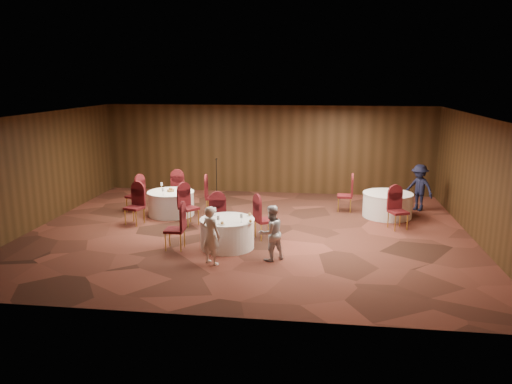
# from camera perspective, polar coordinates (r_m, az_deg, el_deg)

# --- Properties ---
(ground) EXTENTS (12.00, 12.00, 0.00)m
(ground) POSITION_cam_1_polar(r_m,az_deg,el_deg) (13.80, -0.93, -4.62)
(ground) COLOR black
(ground) RESTS_ON ground
(room_shell) EXTENTS (12.00, 12.00, 12.00)m
(room_shell) POSITION_cam_1_polar(r_m,az_deg,el_deg) (13.34, -0.96, 3.46)
(room_shell) COLOR silver
(room_shell) RESTS_ON ground
(table_main) EXTENTS (1.36, 1.36, 0.74)m
(table_main) POSITION_cam_1_polar(r_m,az_deg,el_deg) (12.51, -3.30, -4.70)
(table_main) COLOR white
(table_main) RESTS_ON ground
(table_left) EXTENTS (1.44, 1.44, 0.74)m
(table_left) POSITION_cam_1_polar(r_m,az_deg,el_deg) (15.65, -9.68, -1.25)
(table_left) COLOR white
(table_left) RESTS_ON ground
(table_right) EXTENTS (1.50, 1.50, 0.74)m
(table_right) POSITION_cam_1_polar(r_m,az_deg,el_deg) (15.75, 14.78, -1.41)
(table_right) COLOR white
(table_right) RESTS_ON ground
(chairs_main) EXTENTS (2.74, 1.97, 1.00)m
(chairs_main) POSITION_cam_1_polar(r_m,az_deg,el_deg) (13.05, -4.16, -3.39)
(chairs_main) COLOR #3A0B0D
(chairs_main) RESTS_ON ground
(chairs_left) EXTENTS (3.12, 3.08, 1.00)m
(chairs_left) POSITION_cam_1_polar(r_m,az_deg,el_deg) (15.61, -9.74, -0.81)
(chairs_left) COLOR #3A0B0D
(chairs_left) RESTS_ON ground
(chairs_right) EXTENTS (2.02, 2.39, 1.00)m
(chairs_right) POSITION_cam_1_polar(r_m,az_deg,el_deg) (15.29, 12.87, -1.25)
(chairs_right) COLOR #3A0B0D
(chairs_right) RESTS_ON ground
(tabletop_main) EXTENTS (1.15, 1.00, 0.22)m
(tabletop_main) POSITION_cam_1_polar(r_m,az_deg,el_deg) (12.21, -2.91, -2.88)
(tabletop_main) COLOR silver
(tabletop_main) RESTS_ON table_main
(tabletop_left) EXTENTS (0.92, 0.87, 0.22)m
(tabletop_left) POSITION_cam_1_polar(r_m,az_deg,el_deg) (15.55, -9.73, 0.34)
(tabletop_left) COLOR silver
(tabletop_left) RESTS_ON table_left
(tabletop_right) EXTENTS (0.08, 0.08, 0.22)m
(tabletop_right) POSITION_cam_1_polar(r_m,az_deg,el_deg) (15.38, 15.81, 0.19)
(tabletop_right) COLOR silver
(tabletop_right) RESTS_ON table_right
(mic_stand) EXTENTS (0.24, 0.24, 1.46)m
(mic_stand) POSITION_cam_1_polar(r_m,az_deg,el_deg) (17.32, -4.52, 0.40)
(mic_stand) COLOR black
(mic_stand) RESTS_ON ground
(woman_a) EXTENTS (0.59, 0.54, 1.36)m
(woman_a) POSITION_cam_1_polar(r_m,az_deg,el_deg) (11.36, -5.16, -4.95)
(woman_a) COLOR white
(woman_a) RESTS_ON ground
(woman_b) EXTENTS (0.81, 0.78, 1.31)m
(woman_b) POSITION_cam_1_polar(r_m,az_deg,el_deg) (11.57, 1.72, -4.69)
(woman_b) COLOR silver
(woman_b) RESTS_ON ground
(man_c) EXTENTS (1.09, 1.05, 1.49)m
(man_c) POSITION_cam_1_polar(r_m,az_deg,el_deg) (16.71, 18.14, 0.48)
(man_c) COLOR black
(man_c) RESTS_ON ground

